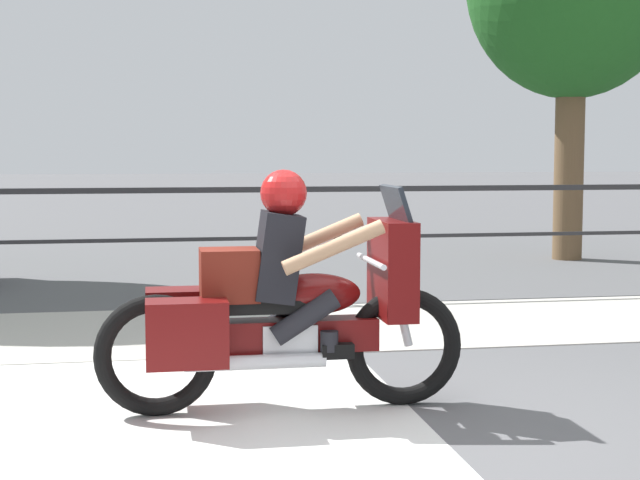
% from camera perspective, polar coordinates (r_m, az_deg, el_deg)
% --- Properties ---
extents(ground_plane, '(120.00, 120.00, 0.00)m').
position_cam_1_polar(ground_plane, '(5.80, 4.36, -11.09)').
color(ground_plane, '#565659').
extents(sidewalk_band, '(44.00, 2.40, 0.01)m').
position_cam_1_polar(sidewalk_band, '(9.05, -0.96, -5.07)').
color(sidewalk_band, '#B7B2A8').
rests_on(sidewalk_band, ground).
extents(crosswalk_band, '(3.10, 6.00, 0.01)m').
position_cam_1_polar(crosswalk_band, '(5.44, -8.99, -12.21)').
color(crosswalk_band, silver).
rests_on(crosswalk_band, ground).
extents(fence_railing, '(36.00, 0.05, 1.23)m').
position_cam_1_polar(fence_railing, '(10.56, -2.36, 1.69)').
color(fence_railing, '#232326').
rests_on(fence_railing, ground).
extents(motorcycle, '(2.32, 0.76, 1.51)m').
position_cam_1_polar(motorcycle, '(6.11, -2.33, -3.76)').
color(motorcycle, black).
rests_on(motorcycle, ground).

